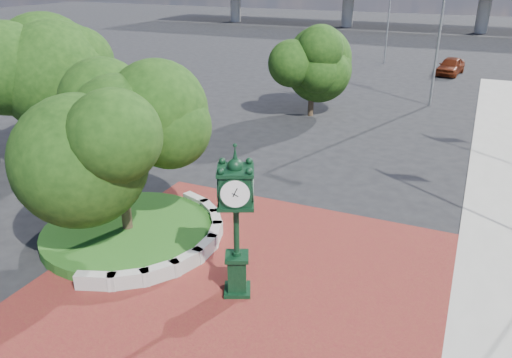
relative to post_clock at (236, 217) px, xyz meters
name	(u,v)px	position (x,y,z in m)	size (l,w,h in m)	color
ground	(254,268)	(-0.09, 1.42, -2.58)	(200.00, 200.00, 0.00)	black
plaza	(241,284)	(-0.09, 0.42, -2.56)	(12.00, 12.00, 0.04)	maroon
planter_wall	(182,243)	(-2.80, 1.42, -2.31)	(2.96, 6.77, 0.54)	#9E9B93
grass_bed	(128,232)	(-5.09, 1.42, -2.38)	(6.10, 6.10, 0.40)	#154C17
tree_planter	(118,140)	(-5.09, 1.42, 1.15)	(5.20, 5.20, 6.33)	#38281C
tree_northwest	(48,79)	(-13.09, 6.42, 1.55)	(5.60, 5.60, 6.93)	#38281C
tree_street	(313,66)	(-4.09, 19.42, 0.66)	(4.40, 4.40, 5.45)	#38281C
post_clock	(236,217)	(0.00, 0.00, 0.00)	(1.23, 1.23, 4.69)	black
parked_car	(451,66)	(3.22, 37.41, -1.81)	(1.82, 4.51, 1.54)	#571E0C
street_lamp_near	(444,23)	(3.03, 25.26, 3.04)	(2.07, 0.91, 9.58)	slate
street_lamp_far	(391,9)	(-3.08, 40.61, 2.69)	(1.93, 0.88, 8.98)	slate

